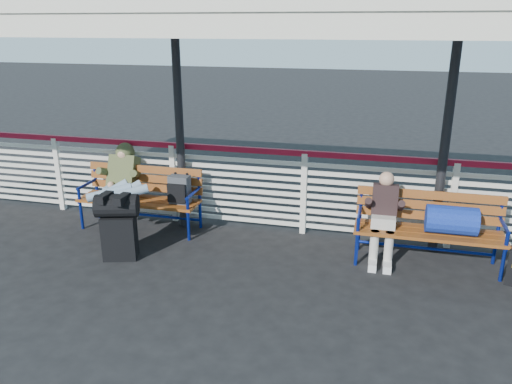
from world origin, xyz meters
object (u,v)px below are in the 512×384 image
(luggage_stack, at_px, (118,224))
(companion_person, at_px, (384,217))
(bench_left, at_px, (150,191))
(bench_right, at_px, (440,221))
(traveler_man, at_px, (119,188))

(luggage_stack, relative_size, companion_person, 0.77)
(luggage_stack, distance_m, companion_person, 3.39)
(bench_left, height_order, companion_person, companion_person)
(bench_right, bearing_deg, companion_person, -179.56)
(luggage_stack, bearing_deg, bench_right, -5.07)
(luggage_stack, relative_size, traveler_man, 0.54)
(bench_right, bearing_deg, luggage_stack, -168.49)
(luggage_stack, xyz_separation_m, bench_right, (3.97, 0.81, 0.12))
(bench_right, bearing_deg, traveler_man, -178.38)
(companion_person, bearing_deg, bench_left, 175.97)
(luggage_stack, bearing_deg, bench_left, 75.99)
(bench_left, xyz_separation_m, bench_right, (4.02, -0.23, 0.02))
(bench_left, height_order, bench_right, same)
(bench_left, height_order, traveler_man, traveler_man)
(luggage_stack, height_order, bench_right, bench_right)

